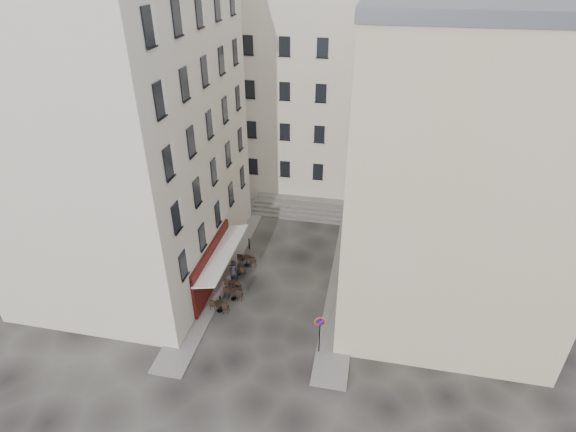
% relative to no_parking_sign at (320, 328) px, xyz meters
% --- Properties ---
extents(ground, '(90.00, 90.00, 0.00)m').
position_rel_no_parking_sign_xyz_m(ground, '(-3.66, 3.57, -1.95)').
color(ground, black).
rests_on(ground, ground).
extents(sidewalk_left, '(2.00, 22.00, 0.12)m').
position_rel_no_parking_sign_xyz_m(sidewalk_left, '(-8.16, 7.57, -1.89)').
color(sidewalk_left, slate).
rests_on(sidewalk_left, ground).
extents(sidewalk_right, '(2.00, 18.00, 0.12)m').
position_rel_no_parking_sign_xyz_m(sidewalk_right, '(0.84, 6.57, -1.89)').
color(sidewalk_right, slate).
rests_on(sidewalk_right, ground).
extents(building_left, '(12.20, 16.20, 20.60)m').
position_rel_no_parking_sign_xyz_m(building_left, '(-14.16, 6.57, 8.36)').
color(building_left, beige).
rests_on(building_left, ground).
extents(building_right, '(12.20, 14.20, 18.60)m').
position_rel_no_parking_sign_xyz_m(building_right, '(6.84, 7.07, 7.36)').
color(building_right, '#BCAD8C').
rests_on(building_right, ground).
extents(building_back, '(18.20, 10.20, 18.60)m').
position_rel_no_parking_sign_xyz_m(building_back, '(-4.66, 22.57, 7.36)').
color(building_back, beige).
rests_on(building_back, ground).
extents(cafe_storefront, '(1.74, 7.30, 3.50)m').
position_rel_no_parking_sign_xyz_m(cafe_storefront, '(-7.98, 4.57, -0.07)').
color(cafe_storefront, '#450F09').
rests_on(cafe_storefront, ground).
extents(stone_steps, '(9.00, 3.15, 0.80)m').
position_rel_no_parking_sign_xyz_m(stone_steps, '(-3.66, 16.14, -1.55)').
color(stone_steps, '#625F5C').
rests_on(stone_steps, ground).
extents(bollard_near, '(0.12, 0.12, 0.98)m').
position_rel_no_parking_sign_xyz_m(bollard_near, '(-6.91, 2.57, -1.42)').
color(bollard_near, black).
rests_on(bollard_near, ground).
extents(bollard_mid, '(0.12, 0.12, 0.98)m').
position_rel_no_parking_sign_xyz_m(bollard_mid, '(-6.91, 6.07, -1.42)').
color(bollard_mid, black).
rests_on(bollard_mid, ground).
extents(bollard_far, '(0.12, 0.12, 0.98)m').
position_rel_no_parking_sign_xyz_m(bollard_far, '(-6.91, 9.57, -1.42)').
color(bollard_far, black).
rests_on(bollard_far, ground).
extents(no_parking_sign, '(0.62, 0.17, 2.75)m').
position_rel_no_parking_sign_xyz_m(no_parking_sign, '(0.00, 0.00, 0.00)').
color(no_parking_sign, black).
rests_on(no_parking_sign, ground).
extents(bistro_table_a, '(1.29, 0.61, 0.91)m').
position_rel_no_parking_sign_xyz_m(bistro_table_a, '(-6.87, 2.24, -1.48)').
color(bistro_table_a, black).
rests_on(bistro_table_a, ground).
extents(bistro_table_b, '(1.32, 0.62, 0.93)m').
position_rel_no_parking_sign_xyz_m(bistro_table_b, '(-6.33, 3.59, -1.47)').
color(bistro_table_b, black).
rests_on(bistro_table_b, ground).
extents(bistro_table_c, '(1.17, 0.55, 0.82)m').
position_rel_no_parking_sign_xyz_m(bistro_table_c, '(-6.68, 4.57, -1.53)').
color(bistro_table_c, black).
rests_on(bistro_table_c, ground).
extents(bistro_table_d, '(1.15, 0.54, 0.81)m').
position_rel_no_parking_sign_xyz_m(bistro_table_d, '(-6.83, 6.20, -1.54)').
color(bistro_table_d, black).
rests_on(bistro_table_d, ground).
extents(bistro_table_e, '(1.40, 0.66, 0.99)m').
position_rel_no_parking_sign_xyz_m(bistro_table_e, '(-6.48, 7.41, -1.45)').
color(bistro_table_e, black).
rests_on(bistro_table_e, ground).
extents(pedestrian, '(0.80, 0.73, 1.83)m').
position_rel_no_parking_sign_xyz_m(pedestrian, '(-6.86, 5.42, -1.03)').
color(pedestrian, '#232228').
rests_on(pedestrian, ground).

